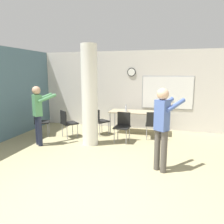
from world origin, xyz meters
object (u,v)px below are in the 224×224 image
Objects in this scene: chair_table_left at (99,120)px; person_playing_side at (163,123)px; folding_table at (137,113)px; chair_table_front at (123,125)px; person_watching_back at (38,111)px; chair_by_left_wall at (40,120)px; chair_table_right at (153,123)px; chair_near_pillar at (67,122)px; bottle_on_table at (126,109)px.

person_playing_side reaches higher than chair_table_left.
chair_table_front reaches higher than folding_table.
folding_table is at bearing 38.95° from person_watching_back.
person_playing_side reaches higher than chair_by_left_wall.
chair_table_right is 1.00× the size of chair_table_front.
chair_near_pillar is 1.00× the size of chair_by_left_wall.
bottle_on_table is at bearing -162.38° from folding_table.
chair_table_right is 0.96m from chair_table_front.
chair_near_pillar is at bearing -169.11° from chair_table_right.
chair_table_left is at bearing 133.72° from person_playing_side.
person_watching_back reaches higher than chair_table_front.
person_playing_side is at bearing -54.86° from chair_table_front.
chair_near_pillar is at bearing 3.70° from chair_by_left_wall.
person_playing_side is at bearing -29.26° from chair_near_pillar.
chair_table_front is at bearing 22.90° from person_watching_back.
chair_table_front is (1.77, 0.05, 0.00)m from chair_near_pillar.
person_watching_back reaches higher than chair_by_left_wall.
folding_table is at bearing 17.62° from bottle_on_table.
chair_table_front is 2.16m from person_playing_side.
chair_table_front is at bearing -103.61° from folding_table.
person_watching_back is at bearing -138.35° from bottle_on_table.
bottle_on_table is 0.15× the size of person_watching_back.
person_playing_side reaches higher than chair_near_pillar.
chair_by_left_wall is at bearing -171.00° from chair_table_right.
bottle_on_table is 1.11m from chair_table_right.
bottle_on_table is 1.98m from chair_near_pillar.
person_watching_back is at bearing -115.79° from chair_near_pillar.
chair_near_pillar is 2.67m from chair_table_right.
bottle_on_table is 2.82m from person_watching_back.
bottle_on_table reaches higher than chair_table_front.
folding_table is at bearing 28.51° from chair_near_pillar.
person_watching_back is at bearing -155.54° from chair_table_right.
chair_table_front is at bearing -151.67° from chair_table_right.
folding_table is 3.20m from chair_by_left_wall.
chair_table_left is at bearing 151.39° from chair_table_front.
person_playing_side reaches higher than folding_table.
chair_near_pillar is 1.00× the size of chair_table_right.
chair_near_pillar is 1.00× the size of chair_table_front.
person_watching_back is (-3.04, -1.38, 0.47)m from chair_table_right.
chair_near_pillar is 0.52× the size of person_watching_back.
chair_table_left is 1.00× the size of chair_table_right.
person_watching_back is (-0.43, -0.88, 0.47)m from chair_near_pillar.
chair_table_right is (0.59, -0.60, -0.19)m from folding_table.
chair_by_left_wall is (-2.97, -1.16, -0.19)m from folding_table.
chair_table_right is 3.38m from person_watching_back.
chair_table_left and chair_by_left_wall have the same top height.
chair_table_left is 1.00× the size of chair_near_pillar.
chair_table_front is at bearing -28.61° from chair_table_left.
bottle_on_table is at bearing 95.59° from chair_table_front.
bottle_on_table is at bearing 116.05° from person_playing_side.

